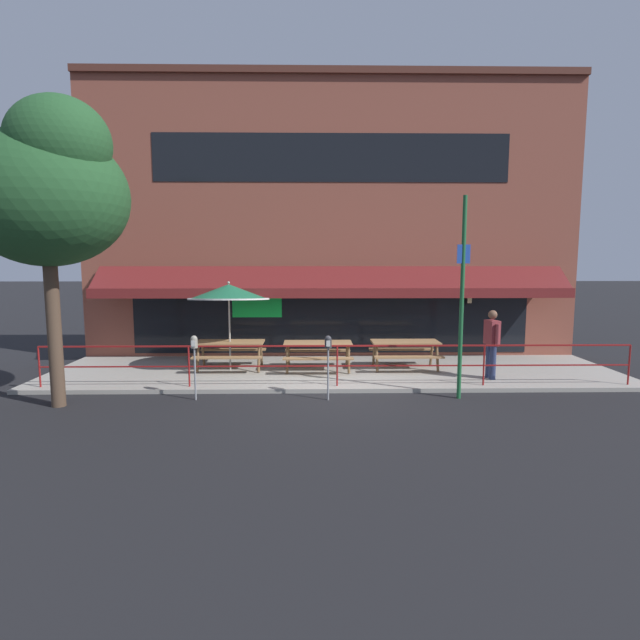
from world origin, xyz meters
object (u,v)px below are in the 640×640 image
(picnic_table_centre, at_px, (318,348))
(pedestrian_walking, at_px, (492,341))
(street_sign_pole, at_px, (462,296))
(parking_meter_near, at_px, (194,348))
(street_tree_curbside, at_px, (48,188))
(picnic_table_right, at_px, (405,347))
(parking_meter_far, at_px, (328,348))
(picnic_table_left, at_px, (230,347))
(patio_umbrella_left, at_px, (229,292))

(picnic_table_centre, height_order, pedestrian_walking, pedestrian_walking)
(picnic_table_centre, height_order, street_sign_pole, street_sign_pole)
(picnic_table_centre, relative_size, pedestrian_walking, 1.05)
(parking_meter_near, relative_size, street_tree_curbside, 0.23)
(pedestrian_walking, relative_size, street_tree_curbside, 0.28)
(picnic_table_right, xyz_separation_m, street_tree_curbside, (-7.71, -3.05, 3.73))
(parking_meter_far, bearing_deg, picnic_table_centre, 94.41)
(parking_meter_far, xyz_separation_m, street_tree_curbside, (-5.55, -0.42, 3.29))
(picnic_table_right, distance_m, parking_meter_near, 5.68)
(picnic_table_left, bearing_deg, picnic_table_right, -0.23)
(patio_umbrella_left, xyz_separation_m, parking_meter_near, (-0.34, -2.57, -1.03))
(picnic_table_right, bearing_deg, patio_umbrella_left, 179.98)
(patio_umbrella_left, bearing_deg, street_tree_curbside, -134.59)
(picnic_table_right, relative_size, parking_meter_far, 1.27)
(picnic_table_centre, xyz_separation_m, picnic_table_right, (2.35, 0.15, 0.00))
(picnic_table_centre, xyz_separation_m, parking_meter_near, (-2.70, -2.41, 0.44))
(parking_meter_near, bearing_deg, picnic_table_centre, 41.79)
(patio_umbrella_left, height_order, parking_meter_far, patio_umbrella_left)
(picnic_table_right, xyz_separation_m, parking_meter_far, (-2.16, -2.62, 0.44))
(parking_meter_near, height_order, street_tree_curbside, street_tree_curbside)
(picnic_table_centre, bearing_deg, patio_umbrella_left, 176.23)
(pedestrian_walking, distance_m, street_sign_pole, 2.21)
(picnic_table_centre, height_order, picnic_table_right, same)
(picnic_table_left, bearing_deg, street_sign_pole, -25.18)
(parking_meter_near, distance_m, parking_meter_far, 2.89)
(patio_umbrella_left, relative_size, parking_meter_far, 1.67)
(picnic_table_left, xyz_separation_m, pedestrian_walking, (6.64, -1.14, 0.35))
(picnic_table_left, distance_m, parking_meter_far, 3.70)
(pedestrian_walking, bearing_deg, picnic_table_left, 170.23)
(parking_meter_far, bearing_deg, pedestrian_walking, 20.14)
(picnic_table_left, bearing_deg, patio_umbrella_left, -90.00)
(patio_umbrella_left, bearing_deg, parking_meter_near, -97.63)
(parking_meter_near, xyz_separation_m, street_tree_curbside, (-2.66, -0.48, 3.29))
(patio_umbrella_left, height_order, street_sign_pole, street_sign_pole)
(picnic_table_right, xyz_separation_m, pedestrian_walking, (1.93, -1.12, 0.35))
(pedestrian_walking, bearing_deg, picnic_table_centre, 167.24)
(patio_umbrella_left, distance_m, street_sign_pole, 6.00)
(pedestrian_walking, bearing_deg, parking_meter_near, -168.33)
(picnic_table_centre, bearing_deg, pedestrian_walking, -12.76)
(picnic_table_centre, distance_m, street_tree_curbside, 7.14)
(picnic_table_centre, relative_size, parking_meter_near, 1.27)
(picnic_table_left, relative_size, street_sign_pole, 0.41)
(picnic_table_centre, bearing_deg, picnic_table_right, 3.73)
(picnic_table_left, distance_m, picnic_table_centre, 2.36)
(pedestrian_walking, height_order, street_tree_curbside, street_tree_curbside)
(picnic_table_right, distance_m, street_tree_curbside, 9.09)
(parking_meter_near, distance_m, street_sign_pole, 5.88)
(parking_meter_far, bearing_deg, street_sign_pole, 1.76)
(street_tree_curbside, bearing_deg, parking_meter_near, 10.24)
(picnic_table_centre, xyz_separation_m, street_sign_pole, (3.08, -2.38, 1.55))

